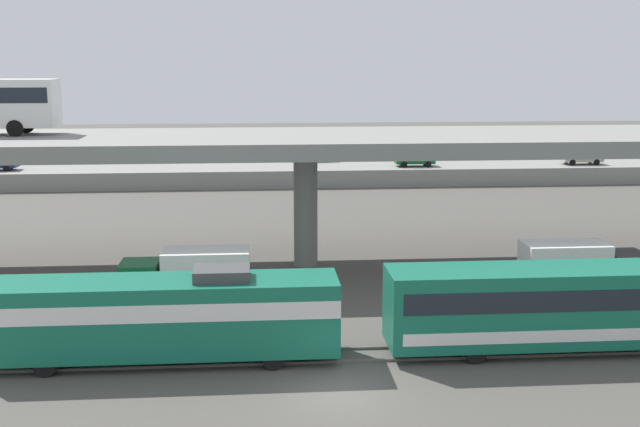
# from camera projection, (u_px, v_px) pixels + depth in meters

# --- Properties ---
(ground_plane) EXTENTS (260.00, 260.00, 0.00)m
(ground_plane) POSITION_uv_depth(u_px,v_px,m) (337.00, 394.00, 31.81)
(ground_plane) COLOR #4C4944
(rail_strip_near) EXTENTS (110.00, 0.12, 0.12)m
(rail_strip_near) POSITION_uv_depth(u_px,v_px,m) (330.00, 362.00, 34.96)
(rail_strip_near) COLOR #59544C
(rail_strip_near) RESTS_ON ground_plane
(rail_strip_far) EXTENTS (110.00, 0.12, 0.12)m
(rail_strip_far) POSITION_uv_depth(u_px,v_px,m) (327.00, 349.00, 36.46)
(rail_strip_far) COLOR #59544C
(rail_strip_far) RESTS_ON ground_plane
(train_locomotive) EXTENTS (16.24, 3.04, 4.18)m
(train_locomotive) POSITION_uv_depth(u_px,v_px,m) (145.00, 314.00, 34.68)
(train_locomotive) COLOR #14664C
(train_locomotive) RESTS_ON ground_plane
(train_coach_lead) EXTENTS (21.02, 3.04, 3.86)m
(train_coach_lead) POSITION_uv_depth(u_px,v_px,m) (618.00, 303.00, 36.33)
(train_coach_lead) COLOR #14664C
(train_coach_lead) RESTS_ON ground_plane
(highway_overpass) EXTENTS (96.00, 11.06, 8.32)m
(highway_overpass) POSITION_uv_depth(u_px,v_px,m) (305.00, 146.00, 49.90)
(highway_overpass) COLOR gray
(highway_overpass) RESTS_ON ground_plane
(service_truck_west) EXTENTS (6.80, 2.46, 3.04)m
(service_truck_west) POSITION_uv_depth(u_px,v_px,m) (190.00, 276.00, 42.75)
(service_truck_west) COLOR #0C4C26
(service_truck_west) RESTS_ON ground_plane
(service_truck_east) EXTENTS (6.80, 2.46, 3.04)m
(service_truck_east) POSITION_uv_depth(u_px,v_px,m) (580.00, 267.00, 44.43)
(service_truck_east) COLOR black
(service_truck_east) RESTS_ON ground_plane
(pier_parking_lot) EXTENTS (79.09, 10.16, 1.78)m
(pier_parking_lot) POSITION_uv_depth(u_px,v_px,m) (285.00, 173.00, 85.43)
(pier_parking_lot) COLOR gray
(pier_parking_lot) RESTS_ON ground_plane
(parked_car_0) EXTENTS (4.64, 1.86, 1.50)m
(parked_car_0) POSITION_uv_depth(u_px,v_px,m) (312.00, 154.00, 87.83)
(parked_car_0) COLOR maroon
(parked_car_0) RESTS_ON pier_parking_lot
(parked_car_1) EXTENTS (4.08, 1.87, 1.50)m
(parked_car_1) POSITION_uv_depth(u_px,v_px,m) (414.00, 159.00, 83.77)
(parked_car_1) COLOR #0C4C26
(parked_car_1) RESTS_ON pier_parking_lot
(parked_car_3) EXTENTS (4.23, 1.92, 1.50)m
(parked_car_3) POSITION_uv_depth(u_px,v_px,m) (582.00, 157.00, 85.32)
(parked_car_3) COLOR #9E998C
(parked_car_3) RESTS_ON pier_parking_lot
(harbor_water) EXTENTS (140.00, 36.00, 0.01)m
(harbor_water) POSITION_uv_depth(u_px,v_px,m) (279.00, 155.00, 108.10)
(harbor_water) COLOR #2D5170
(harbor_water) RESTS_ON ground_plane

